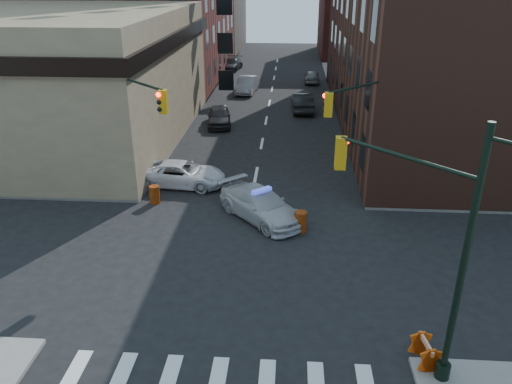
# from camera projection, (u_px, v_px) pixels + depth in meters

# --- Properties ---
(ground) EXTENTS (140.00, 140.00, 0.00)m
(ground) POSITION_uv_depth(u_px,v_px,m) (240.00, 262.00, 21.40)
(ground) COLOR black
(ground) RESTS_ON ground
(sidewalk_nw) EXTENTS (34.00, 54.50, 0.15)m
(sidewalk_nw) POSITION_uv_depth(u_px,v_px,m) (54.00, 88.00, 52.67)
(sidewalk_nw) COLOR gray
(sidewalk_nw) RESTS_ON ground
(sidewalk_ne) EXTENTS (34.00, 54.50, 0.15)m
(sidewalk_ne) POSITION_uv_depth(u_px,v_px,m) (502.00, 95.00, 49.72)
(sidewalk_ne) COLOR gray
(sidewalk_ne) RESTS_ON ground
(bank_building) EXTENTS (22.00, 22.00, 9.00)m
(bank_building) POSITION_uv_depth(u_px,v_px,m) (26.00, 76.00, 35.68)
(bank_building) COLOR #958362
(bank_building) RESTS_ON ground
(commercial_row_ne) EXTENTS (14.00, 34.00, 14.00)m
(commercial_row_ne) POSITION_uv_depth(u_px,v_px,m) (436.00, 33.00, 38.20)
(commercial_row_ne) COLOR #4C291E
(commercial_row_ne) RESTS_ON ground
(filler_ne) EXTENTS (16.00, 16.00, 12.00)m
(filler_ne) POSITION_uv_depth(u_px,v_px,m) (378.00, 12.00, 70.88)
(filler_ne) COLOR #5B221C
(filler_ne) RESTS_ON ground
(signal_pole_se) EXTENTS (5.40, 5.27, 8.00)m
(signal_pole_se) POSITION_uv_depth(u_px,v_px,m) (430.00, 235.00, 14.10)
(signal_pole_se) COLOR black
(signal_pole_se) RESTS_ON sidewalk_se
(signal_pole_nw) EXTENTS (3.58, 3.67, 8.00)m
(signal_pole_nw) POSITION_uv_depth(u_px,v_px,m) (133.00, 126.00, 24.86)
(signal_pole_nw) COLOR black
(signal_pole_nw) RESTS_ON sidewalk_nw
(signal_pole_ne) EXTENTS (3.67, 3.58, 8.00)m
(signal_pole_ne) POSITION_uv_depth(u_px,v_px,m) (369.00, 131.00, 24.13)
(signal_pole_ne) COLOR black
(signal_pole_ne) RESTS_ON sidewalk_ne
(tree_ne_near) EXTENTS (3.00, 3.00, 4.85)m
(tree_ne_near) POSITION_uv_depth(u_px,v_px,m) (355.00, 70.00, 43.18)
(tree_ne_near) COLOR black
(tree_ne_near) RESTS_ON sidewalk_ne
(tree_ne_far) EXTENTS (3.00, 3.00, 4.85)m
(tree_ne_far) POSITION_uv_depth(u_px,v_px,m) (346.00, 56.00, 50.46)
(tree_ne_far) COLOR black
(tree_ne_far) RESTS_ON sidewalk_ne
(police_car) EXTENTS (5.01, 5.25, 1.50)m
(police_car) POSITION_uv_depth(u_px,v_px,m) (261.00, 205.00, 24.85)
(police_car) COLOR #BABABF
(police_car) RESTS_ON ground
(pickup) EXTENTS (5.22, 2.82, 1.39)m
(pickup) POSITION_uv_depth(u_px,v_px,m) (182.00, 174.00, 28.76)
(pickup) COLOR white
(pickup) RESTS_ON ground
(parked_car_wnear) EXTENTS (2.40, 4.68, 1.52)m
(parked_car_wnear) POSITION_uv_depth(u_px,v_px,m) (219.00, 116.00, 39.89)
(parked_car_wnear) COLOR black
(parked_car_wnear) RESTS_ON ground
(parked_car_wfar) EXTENTS (2.12, 5.04, 1.62)m
(parked_car_wfar) POSITION_uv_depth(u_px,v_px,m) (247.00, 85.00, 50.51)
(parked_car_wfar) COLOR #95979D
(parked_car_wfar) RESTS_ON ground
(parked_car_wdeep) EXTENTS (2.66, 5.23, 1.45)m
(parked_car_wdeep) POSITION_uv_depth(u_px,v_px,m) (232.00, 64.00, 62.10)
(parked_car_wdeep) COLOR black
(parked_car_wdeep) RESTS_ON ground
(parked_car_enear) EXTENTS (2.01, 5.06, 1.64)m
(parked_car_enear) POSITION_uv_depth(u_px,v_px,m) (302.00, 102.00, 43.89)
(parked_car_enear) COLOR black
(parked_car_enear) RESTS_ON ground
(parked_car_efar) EXTENTS (1.60, 3.95, 1.34)m
(parked_car_efar) POSITION_uv_depth(u_px,v_px,m) (312.00, 77.00, 55.00)
(parked_car_efar) COLOR gray
(parked_car_efar) RESTS_ON ground
(pedestrian_a) EXTENTS (0.82, 0.74, 1.88)m
(pedestrian_a) POSITION_uv_depth(u_px,v_px,m) (57.00, 179.00, 27.10)
(pedestrian_a) COLOR black
(pedestrian_a) RESTS_ON sidewalk_nw
(pedestrian_b) EXTENTS (1.15, 1.05, 1.92)m
(pedestrian_b) POSITION_uv_depth(u_px,v_px,m) (77.00, 170.00, 28.14)
(pedestrian_b) COLOR black
(pedestrian_b) RESTS_ON sidewalk_nw
(pedestrian_c) EXTENTS (1.15, 0.95, 1.83)m
(pedestrian_c) POSITION_uv_depth(u_px,v_px,m) (79.00, 166.00, 28.85)
(pedestrian_c) COLOR #1C222A
(pedestrian_c) RESTS_ON sidewalk_nw
(barrel_road) EXTENTS (0.66, 0.66, 1.04)m
(barrel_road) POSITION_uv_depth(u_px,v_px,m) (301.00, 222.00, 23.67)
(barrel_road) COLOR #EC480B
(barrel_road) RESTS_ON ground
(barrel_bank) EXTENTS (0.59, 0.59, 0.97)m
(barrel_bank) POSITION_uv_depth(u_px,v_px,m) (155.00, 195.00, 26.63)
(barrel_bank) COLOR #EB540B
(barrel_bank) RESTS_ON ground
(barricade_se_a) EXTENTS (0.70, 1.15, 0.81)m
(barricade_se_a) POSITION_uv_depth(u_px,v_px,m) (425.00, 352.00, 15.57)
(barricade_se_a) COLOR #C75D09
(barricade_se_a) RESTS_ON sidewalk_se
(barricade_nw_a) EXTENTS (1.22, 0.80, 0.84)m
(barricade_nw_a) POSITION_uv_depth(u_px,v_px,m) (119.00, 175.00, 28.95)
(barricade_nw_a) COLOR #DA5C0A
(barricade_nw_a) RESTS_ON sidewalk_nw
(barricade_nw_b) EXTENTS (1.16, 0.70, 0.82)m
(barricade_nw_b) POSITION_uv_depth(u_px,v_px,m) (76.00, 176.00, 28.88)
(barricade_nw_b) COLOR #C83709
(barricade_nw_b) RESTS_ON sidewalk_nw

